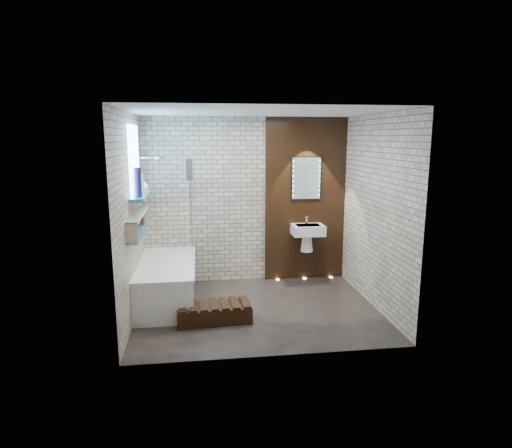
{
  "coord_description": "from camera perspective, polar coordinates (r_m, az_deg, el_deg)",
  "views": [
    {
      "loc": [
        -0.77,
        -5.55,
        2.29
      ],
      "look_at": [
        0.0,
        0.15,
        1.15
      ],
      "focal_mm": 30.81,
      "sensor_mm": 36.0,
      "label": 1
    }
  ],
  "objects": [
    {
      "name": "sill_vases",
      "position": [
        5.85,
        -14.87,
        4.85
      ],
      "size": [
        0.17,
        0.47,
        0.37
      ],
      "color": "#151438",
      "rests_on": "clerestory_window"
    },
    {
      "name": "floor_uplights",
      "position": [
        7.33,
        6.32,
        -7.02
      ],
      "size": [
        0.96,
        0.06,
        0.01
      ],
      "color": "#FFD899",
      "rests_on": "ground"
    },
    {
      "name": "ground",
      "position": [
        6.05,
        0.19,
        -11.02
      ],
      "size": [
        3.2,
        3.2,
        0.0
      ],
      "primitive_type": "plane",
      "color": "black",
      "rests_on": "ground"
    },
    {
      "name": "washbasin",
      "position": [
        7.01,
        6.71,
        -1.24
      ],
      "size": [
        0.5,
        0.36,
        0.58
      ],
      "color": "white",
      "rests_on": "walnut_panel"
    },
    {
      "name": "shower_head",
      "position": [
        6.53,
        -12.47,
        8.4
      ],
      "size": [
        0.18,
        0.18,
        0.02
      ],
      "primitive_type": "cylinder",
      "color": "silver",
      "rests_on": "room_shell"
    },
    {
      "name": "walnut_panel",
      "position": [
        7.1,
        6.41,
        3.13
      ],
      "size": [
        1.3,
        0.06,
        2.6
      ],
      "primitive_type": "cube",
      "color": "black",
      "rests_on": "ground"
    },
    {
      "name": "room_shell",
      "position": [
        5.69,
        0.2,
        1.19
      ],
      "size": [
        3.24,
        3.2,
        2.6
      ],
      "color": "gray",
      "rests_on": "ground"
    },
    {
      "name": "clerestory_window",
      "position": [
        5.97,
        -15.49,
        7.07
      ],
      "size": [
        0.18,
        1.0,
        0.94
      ],
      "color": "#7FADE0",
      "rests_on": "room_shell"
    },
    {
      "name": "bathtub",
      "position": [
        6.34,
        -11.5,
        -7.4
      ],
      "size": [
        0.79,
        1.74,
        0.7
      ],
      "color": "white",
      "rests_on": "ground"
    },
    {
      "name": "led_mirror",
      "position": [
        7.03,
        6.55,
        5.91
      ],
      "size": [
        0.5,
        0.02,
        0.7
      ],
      "color": "black",
      "rests_on": "walnut_panel"
    },
    {
      "name": "bath_screen",
      "position": [
        6.52,
        -8.48,
        2.17
      ],
      "size": [
        0.01,
        0.78,
        1.4
      ],
      "primitive_type": "cube",
      "color": "white",
      "rests_on": "bathtub"
    },
    {
      "name": "display_niche",
      "position": [
        5.86,
        -15.01,
        0.09
      ],
      "size": [
        0.14,
        1.3,
        0.26
      ],
      "color": "teal",
      "rests_on": "room_shell"
    },
    {
      "name": "niche_bottles",
      "position": [
        5.95,
        -14.89,
        -0.14
      ],
      "size": [
        0.05,
        0.82,
        0.13
      ],
      "color": "maroon",
      "rests_on": "display_niche"
    },
    {
      "name": "towel",
      "position": [
        6.26,
        -8.65,
        7.05
      ],
      "size": [
        0.09,
        0.23,
        0.3
      ],
      "primitive_type": "cube",
      "color": "black",
      "rests_on": "bath_screen"
    },
    {
      "name": "walnut_step",
      "position": [
        5.69,
        -5.5,
        -11.44
      ],
      "size": [
        0.95,
        0.48,
        0.21
      ],
      "primitive_type": "cube",
      "rotation": [
        0.0,
        0.0,
        0.07
      ],
      "color": "black",
      "rests_on": "ground"
    }
  ]
}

